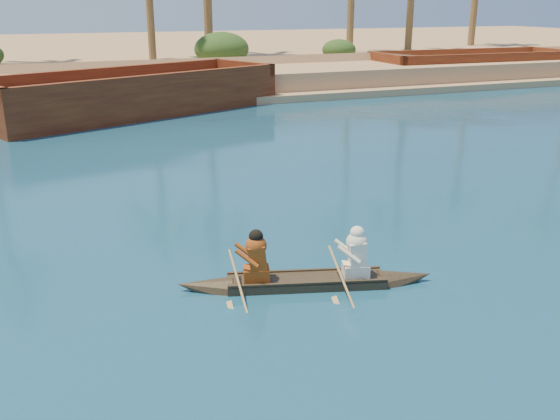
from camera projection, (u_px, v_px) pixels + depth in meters
name	position (u px, v px, depth m)	size (l,w,h in m)	color
canoe	(306.00, 273.00, 10.74)	(4.43, 1.84, 1.23)	#3C2F21
barge_mid	(134.00, 96.00, 27.58)	(13.82, 9.04, 2.19)	brown
barge_right	(473.00, 68.00, 39.27)	(12.94, 4.71, 2.13)	brown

